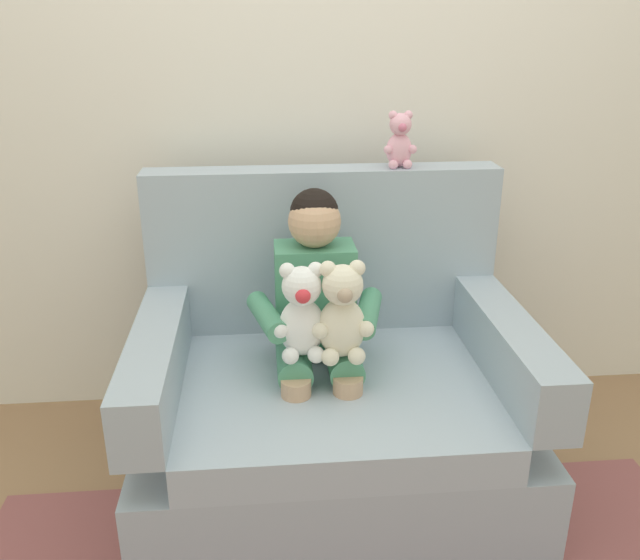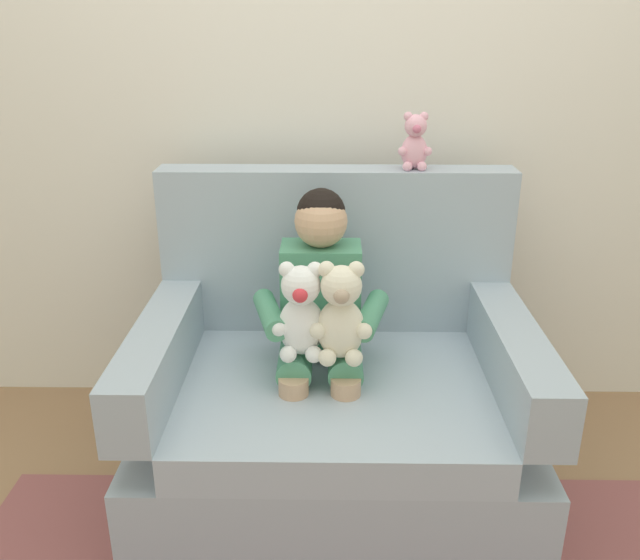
{
  "view_description": "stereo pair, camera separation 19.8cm",
  "coord_description": "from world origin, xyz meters",
  "px_view_note": "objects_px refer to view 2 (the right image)",
  "views": [
    {
      "loc": [
        -0.22,
        -1.89,
        1.5
      ],
      "look_at": [
        -0.05,
        -0.05,
        0.77
      ],
      "focal_mm": 37.39,
      "sensor_mm": 36.0,
      "label": 1
    },
    {
      "loc": [
        -0.02,
        -1.89,
        1.5
      ],
      "look_at": [
        -0.05,
        -0.05,
        0.77
      ],
      "focal_mm": 37.39,
      "sensor_mm": 36.0,
      "label": 2
    }
  ],
  "objects_px": {
    "armchair": "(335,395)",
    "plush_pink_on_backrest": "(415,143)",
    "plush_cream": "(341,315)",
    "plush_white": "(301,313)",
    "seated_child": "(321,306)"
  },
  "relations": [
    {
      "from": "armchair",
      "to": "plush_cream",
      "type": "height_order",
      "value": "armchair"
    },
    {
      "from": "plush_white",
      "to": "plush_pink_on_backrest",
      "type": "height_order",
      "value": "plush_pink_on_backrest"
    },
    {
      "from": "plush_cream",
      "to": "plush_pink_on_backrest",
      "type": "xyz_separation_m",
      "value": [
        0.25,
        0.47,
        0.43
      ]
    },
    {
      "from": "seated_child",
      "to": "plush_cream",
      "type": "relative_size",
      "value": 2.62
    },
    {
      "from": "plush_cream",
      "to": "plush_pink_on_backrest",
      "type": "bearing_deg",
      "value": 52.15
    },
    {
      "from": "armchair",
      "to": "seated_child",
      "type": "height_order",
      "value": "armchair"
    },
    {
      "from": "seated_child",
      "to": "plush_white",
      "type": "xyz_separation_m",
      "value": [
        -0.06,
        -0.14,
        0.04
      ]
    },
    {
      "from": "seated_child",
      "to": "plush_cream",
      "type": "bearing_deg",
      "value": -70.69
    },
    {
      "from": "armchair",
      "to": "plush_white",
      "type": "height_order",
      "value": "armchair"
    },
    {
      "from": "plush_cream",
      "to": "plush_pink_on_backrest",
      "type": "height_order",
      "value": "plush_pink_on_backrest"
    },
    {
      "from": "plush_white",
      "to": "plush_cream",
      "type": "relative_size",
      "value": 0.97
    },
    {
      "from": "armchair",
      "to": "plush_pink_on_backrest",
      "type": "bearing_deg",
      "value": 51.17
    },
    {
      "from": "armchair",
      "to": "seated_child",
      "type": "xyz_separation_m",
      "value": [
        -0.05,
        0.02,
        0.32
      ]
    },
    {
      "from": "plush_cream",
      "to": "plush_pink_on_backrest",
      "type": "relative_size",
      "value": 1.62
    },
    {
      "from": "armchair",
      "to": "plush_cream",
      "type": "bearing_deg",
      "value": -84.65
    }
  ]
}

